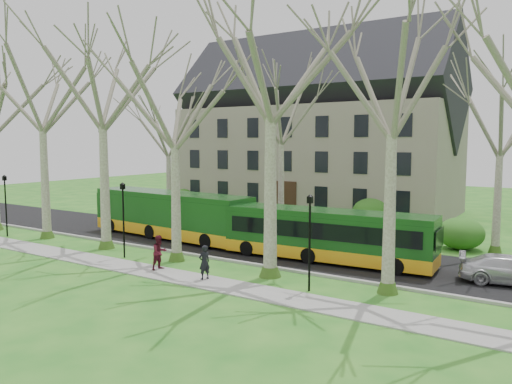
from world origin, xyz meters
TOP-DOWN VIEW (x-y plane):
  - ground at (0.00, 0.00)m, footprint 120.00×120.00m
  - sidewalk at (0.00, -2.50)m, footprint 70.00×2.00m
  - road at (0.00, 5.50)m, footprint 80.00×8.00m
  - curb at (0.00, 1.50)m, footprint 80.00×0.25m
  - building at (-6.00, 24.00)m, footprint 26.50×12.20m
  - tree_row_verge at (0.00, 0.30)m, footprint 49.00×7.00m
  - tree_row_far at (-1.33, 11.00)m, footprint 33.00×7.00m
  - lamp_row at (-0.00, -1.00)m, footprint 36.22×0.22m
  - hedges at (-4.67, 14.00)m, footprint 30.60×8.60m
  - bus_lead at (-7.79, 4.86)m, footprint 13.28×3.79m
  - bus_follow at (4.31, 4.47)m, footprint 11.98×3.16m
  - sedan at (13.58, 4.92)m, footprint 4.87×2.65m
  - pedestrian_a at (0.93, -2.21)m, footprint 0.57×0.71m
  - pedestrian_b at (-2.21, -2.02)m, footprint 0.81×0.98m

SIDE VIEW (x-z plane):
  - ground at x=0.00m, z-range 0.00..0.00m
  - sidewalk at x=0.00m, z-range 0.00..0.06m
  - road at x=0.00m, z-range 0.00..0.06m
  - curb at x=0.00m, z-range 0.00..0.14m
  - sedan at x=13.58m, z-range 0.06..1.40m
  - pedestrian_a at x=0.93m, z-range 0.06..1.74m
  - pedestrian_b at x=-2.21m, z-range 0.06..1.87m
  - hedges at x=-4.67m, z-range 0.00..2.00m
  - bus_follow at x=4.31m, z-range 0.06..3.02m
  - bus_lead at x=-7.79m, z-range 0.06..3.34m
  - lamp_row at x=0.00m, z-range 0.42..4.72m
  - tree_row_far at x=-1.33m, z-range 0.00..12.00m
  - tree_row_verge at x=0.00m, z-range 0.00..14.00m
  - building at x=-6.00m, z-range 0.07..16.07m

